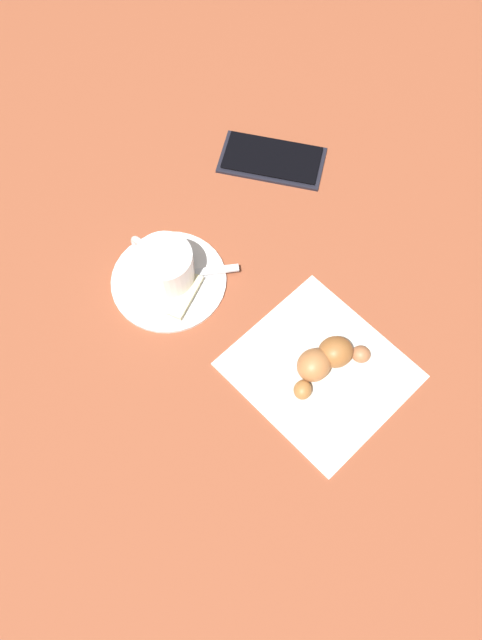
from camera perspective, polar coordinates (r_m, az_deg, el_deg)
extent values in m
plane|color=brown|center=(0.79, 0.94, -0.54)|extent=(1.80, 1.80, 0.00)
cylinder|color=white|center=(0.82, -6.41, 3.26)|extent=(0.14, 0.14, 0.01)
cylinder|color=white|center=(0.79, -6.72, 4.34)|extent=(0.07, 0.07, 0.05)
cylinder|color=#371810|center=(0.79, -6.73, 4.38)|extent=(0.06, 0.06, 0.00)
torus|color=white|center=(0.81, -8.59, 6.13)|extent=(0.04, 0.02, 0.04)
cube|color=silver|center=(0.82, -3.82, 4.12)|extent=(0.09, 0.07, 0.00)
ellipsoid|color=silver|center=(0.82, -8.44, 3.61)|extent=(0.03, 0.03, 0.01)
cube|color=beige|center=(0.80, -4.87, 2.13)|extent=(0.03, 0.06, 0.01)
cube|color=silver|center=(0.77, 6.82, -4.29)|extent=(0.23, 0.21, 0.00)
ellipsoid|color=#A56741|center=(0.77, 10.30, -2.92)|extent=(0.03, 0.03, 0.02)
ellipsoid|color=#9A5D2E|center=(0.76, 8.16, -2.74)|extent=(0.06, 0.06, 0.03)
ellipsoid|color=#AE6E3E|center=(0.75, 6.31, -3.88)|extent=(0.04, 0.05, 0.03)
ellipsoid|color=#A26935|center=(0.75, 5.34, -6.02)|extent=(0.03, 0.03, 0.02)
cube|color=black|center=(0.93, 2.69, 13.68)|extent=(0.16, 0.11, 0.01)
cube|color=black|center=(0.92, 2.70, 13.86)|extent=(0.14, 0.10, 0.00)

